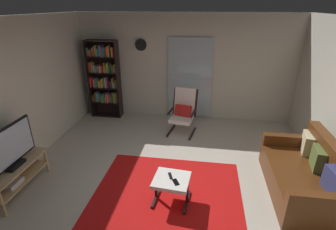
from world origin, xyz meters
The scene contains 14 objects.
ground_plane centered at (0.00, 0.00, 0.00)m, with size 7.02×7.02×0.00m, color beige.
wall_back centered at (0.00, 2.90, 1.30)m, with size 5.60×0.06×2.60m, color beige.
wall_left centered at (-2.70, 0.00, 1.30)m, with size 0.06×6.00×2.60m, color beige.
glass_door_panel centered at (0.12, 2.83, 1.05)m, with size 1.10×0.01×2.00m, color silver.
area_rug centered at (0.01, -0.26, 0.00)m, with size 2.32×2.01×0.01m, color red.
tv_stand centered at (-2.35, -0.52, 0.30)m, with size 0.42×1.16×0.46m.
television centered at (-2.35, -0.50, 0.78)m, with size 0.20×1.03×0.66m.
bookshelf_near_tv centered at (-2.05, 2.62, 1.05)m, with size 0.78×0.30×1.98m.
leather_sofa centered at (2.15, 0.14, 0.32)m, with size 0.91×1.70×0.88m.
lounge_armchair centered at (0.05, 1.98, 0.53)m, with size 0.66×0.74×1.02m.
ottoman centered at (0.10, -0.37, 0.34)m, with size 0.56×0.52×0.41m.
tv_remote centered at (0.07, -0.32, 0.42)m, with size 0.04×0.14×0.02m, color black.
cell_phone centered at (0.17, -0.45, 0.42)m, with size 0.07×0.14×0.01m, color black.
wall_clock centered at (-1.11, 2.82, 1.85)m, with size 0.29×0.03×0.29m.
Camera 1 is at (0.49, -3.37, 2.76)m, focal length 27.02 mm.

